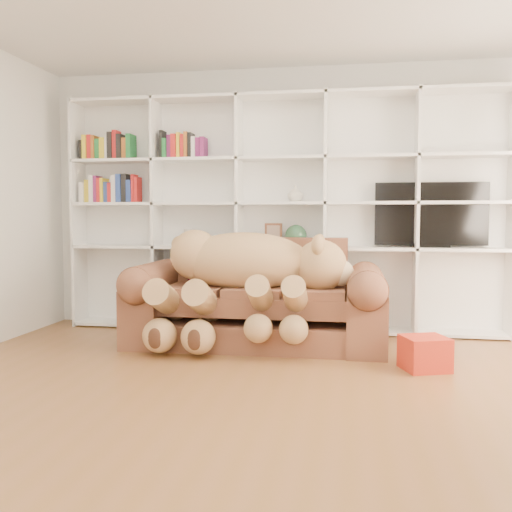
% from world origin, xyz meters
% --- Properties ---
extents(floor, '(5.00, 5.00, 0.00)m').
position_xyz_m(floor, '(0.00, 0.00, 0.00)').
color(floor, brown).
rests_on(floor, ground).
extents(wall_back, '(5.00, 0.02, 2.70)m').
position_xyz_m(wall_back, '(0.00, 2.50, 1.35)').
color(wall_back, white).
rests_on(wall_back, floor).
extents(bookshelf, '(4.43, 0.35, 2.40)m').
position_xyz_m(bookshelf, '(-0.24, 2.36, 1.31)').
color(bookshelf, white).
rests_on(bookshelf, floor).
extents(sofa, '(2.29, 0.99, 0.96)m').
position_xyz_m(sofa, '(-0.15, 1.66, 0.36)').
color(sofa, brown).
rests_on(sofa, floor).
extents(teddy_bear, '(1.75, 0.95, 1.01)m').
position_xyz_m(teddy_bear, '(-0.24, 1.47, 0.67)').
color(teddy_bear, tan).
rests_on(teddy_bear, sofa).
extents(throw_pillow, '(0.40, 0.28, 0.39)m').
position_xyz_m(throw_pillow, '(-0.64, 1.82, 0.67)').
color(throw_pillow, '#530E21').
rests_on(throw_pillow, sofa).
extents(gift_box, '(0.40, 0.39, 0.26)m').
position_xyz_m(gift_box, '(1.26, 0.98, 0.13)').
color(gift_box, red).
rests_on(gift_box, floor).
extents(tv, '(1.07, 0.18, 0.63)m').
position_xyz_m(tv, '(1.46, 2.35, 1.18)').
color(tv, black).
rests_on(tv, bookshelf).
extents(picture_frame, '(0.18, 0.05, 0.22)m').
position_xyz_m(picture_frame, '(-0.09, 2.30, 0.99)').
color(picture_frame, brown).
rests_on(picture_frame, bookshelf).
extents(green_vase, '(0.22, 0.22, 0.22)m').
position_xyz_m(green_vase, '(0.14, 2.30, 0.97)').
color(green_vase, '#2D5839').
rests_on(green_vase, bookshelf).
extents(figurine_tall, '(0.09, 0.09, 0.17)m').
position_xyz_m(figurine_tall, '(-0.99, 2.30, 0.95)').
color(figurine_tall, beige).
rests_on(figurine_tall, bookshelf).
extents(figurine_short, '(0.10, 0.10, 0.14)m').
position_xyz_m(figurine_short, '(-0.81, 2.30, 0.93)').
color(figurine_short, beige).
rests_on(figurine_short, bookshelf).
extents(snow_globe, '(0.12, 0.12, 0.12)m').
position_xyz_m(snow_globe, '(-0.68, 2.30, 0.93)').
color(snow_globe, silver).
rests_on(snow_globe, bookshelf).
extents(shelf_vase, '(0.20, 0.20, 0.16)m').
position_xyz_m(shelf_vase, '(0.14, 2.30, 1.40)').
color(shelf_vase, beige).
rests_on(shelf_vase, bookshelf).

